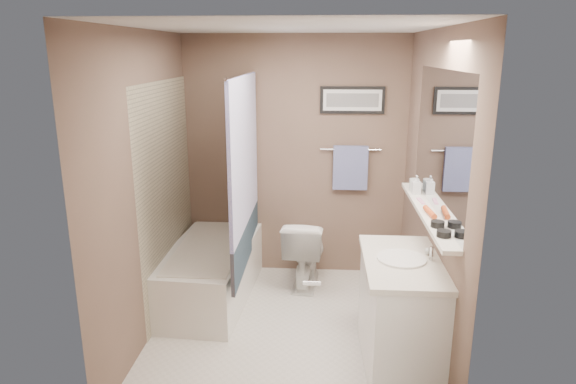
# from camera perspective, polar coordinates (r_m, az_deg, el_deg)

# --- Properties ---
(ground) EXTENTS (2.50, 2.50, 0.00)m
(ground) POSITION_cam_1_polar(r_m,az_deg,el_deg) (4.41, -0.13, -15.10)
(ground) COLOR silver
(ground) RESTS_ON ground
(ceiling) EXTENTS (2.20, 2.50, 0.04)m
(ceiling) POSITION_cam_1_polar(r_m,az_deg,el_deg) (3.80, -0.16, 17.55)
(ceiling) COLOR silver
(ceiling) RESTS_ON wall_back
(wall_back) EXTENTS (2.20, 0.04, 2.40)m
(wall_back) POSITION_cam_1_polar(r_m,az_deg,el_deg) (5.13, 0.79, 3.75)
(wall_back) COLOR brown
(wall_back) RESTS_ON ground
(wall_front) EXTENTS (2.20, 0.04, 2.40)m
(wall_front) POSITION_cam_1_polar(r_m,az_deg,el_deg) (2.77, -1.89, -6.60)
(wall_front) COLOR brown
(wall_front) RESTS_ON ground
(wall_left) EXTENTS (0.04, 2.50, 2.40)m
(wall_left) POSITION_cam_1_polar(r_m,az_deg,el_deg) (4.15, -15.19, 0.38)
(wall_left) COLOR brown
(wall_left) RESTS_ON ground
(wall_right) EXTENTS (0.04, 2.50, 2.40)m
(wall_right) POSITION_cam_1_polar(r_m,az_deg,el_deg) (4.01, 15.43, -0.15)
(wall_right) COLOR brown
(wall_right) RESTS_ON ground
(tile_surround) EXTENTS (0.02, 1.55, 2.00)m
(tile_surround) POSITION_cam_1_polar(r_m,az_deg,el_deg) (4.66, -13.22, -0.40)
(tile_surround) COLOR tan
(tile_surround) RESTS_ON wall_left
(curtain_rod) EXTENTS (0.02, 1.55, 0.02)m
(curtain_rod) POSITION_cam_1_polar(r_m,az_deg,el_deg) (4.34, -5.10, 12.88)
(curtain_rod) COLOR silver
(curtain_rod) RESTS_ON wall_left
(curtain_upper) EXTENTS (0.03, 1.45, 1.28)m
(curtain_upper) POSITION_cam_1_polar(r_m,az_deg,el_deg) (4.42, -4.90, 4.43)
(curtain_upper) COLOR white
(curtain_upper) RESTS_ON curtain_rod
(curtain_lower) EXTENTS (0.03, 1.45, 0.36)m
(curtain_lower) POSITION_cam_1_polar(r_m,az_deg,el_deg) (4.64, -4.67, -5.55)
(curtain_lower) COLOR #2A3F4E
(curtain_lower) RESTS_ON curtain_rod
(mirror) EXTENTS (0.02, 1.60, 1.00)m
(mirror) POSITION_cam_1_polar(r_m,az_deg,el_deg) (3.78, 16.48, 5.37)
(mirror) COLOR silver
(mirror) RESTS_ON wall_right
(shelf) EXTENTS (0.12, 1.60, 0.03)m
(shelf) POSITION_cam_1_polar(r_m,az_deg,el_deg) (3.89, 15.11, -2.15)
(shelf) COLOR silver
(shelf) RESTS_ON wall_right
(towel_bar) EXTENTS (0.60, 0.02, 0.02)m
(towel_bar) POSITION_cam_1_polar(r_m,az_deg,el_deg) (5.10, 7.00, 4.71)
(towel_bar) COLOR silver
(towel_bar) RESTS_ON wall_back
(towel) EXTENTS (0.34, 0.05, 0.44)m
(towel) POSITION_cam_1_polar(r_m,az_deg,el_deg) (5.11, 6.94, 2.68)
(towel) COLOR #939ED6
(towel) RESTS_ON towel_bar
(art_frame) EXTENTS (0.62, 0.02, 0.26)m
(art_frame) POSITION_cam_1_polar(r_m,az_deg,el_deg) (5.05, 7.16, 10.10)
(art_frame) COLOR black
(art_frame) RESTS_ON wall_back
(art_mat) EXTENTS (0.56, 0.00, 0.20)m
(art_mat) POSITION_cam_1_polar(r_m,az_deg,el_deg) (5.03, 7.17, 10.09)
(art_mat) COLOR white
(art_mat) RESTS_ON art_frame
(art_image) EXTENTS (0.50, 0.00, 0.13)m
(art_image) POSITION_cam_1_polar(r_m,az_deg,el_deg) (5.03, 7.18, 10.08)
(art_image) COLOR #595959
(art_image) RESTS_ON art_mat
(door) EXTENTS (0.80, 0.02, 2.00)m
(door) POSITION_cam_1_polar(r_m,az_deg,el_deg) (2.85, 9.41, -10.62)
(door) COLOR silver
(door) RESTS_ON wall_front
(door_handle) EXTENTS (0.10, 0.02, 0.02)m
(door_handle) POSITION_cam_1_polar(r_m,az_deg,el_deg) (2.88, 2.66, -10.10)
(door_handle) COLOR silver
(door_handle) RESTS_ON door
(bathtub) EXTENTS (0.80, 1.55, 0.50)m
(bathtub) POSITION_cam_1_polar(r_m,az_deg,el_deg) (4.88, -8.60, -8.79)
(bathtub) COLOR white
(bathtub) RESTS_ON ground
(tub_rim) EXTENTS (0.56, 1.36, 0.02)m
(tub_rim) POSITION_cam_1_polar(r_m,az_deg,el_deg) (4.79, -8.72, -6.06)
(tub_rim) COLOR silver
(tub_rim) RESTS_ON bathtub
(toilet) EXTENTS (0.44, 0.70, 0.69)m
(toilet) POSITION_cam_1_polar(r_m,az_deg,el_deg) (5.05, 1.89, -6.61)
(toilet) COLOR white
(toilet) RESTS_ON ground
(vanity) EXTENTS (0.53, 0.92, 0.80)m
(vanity) POSITION_cam_1_polar(r_m,az_deg,el_deg) (3.87, 12.42, -13.37)
(vanity) COLOR white
(vanity) RESTS_ON ground
(countertop) EXTENTS (0.54, 0.96, 0.04)m
(countertop) POSITION_cam_1_polar(r_m,az_deg,el_deg) (3.68, 12.65, -7.63)
(countertop) COLOR beige
(countertop) RESTS_ON vanity
(sink_basin) EXTENTS (0.34, 0.34, 0.01)m
(sink_basin) POSITION_cam_1_polar(r_m,az_deg,el_deg) (3.67, 12.52, -7.23)
(sink_basin) COLOR white
(sink_basin) RESTS_ON countertop
(faucet_spout) EXTENTS (0.02, 0.02, 0.10)m
(faucet_spout) POSITION_cam_1_polar(r_m,az_deg,el_deg) (3.69, 15.64, -6.61)
(faucet_spout) COLOR silver
(faucet_spout) RESTS_ON countertop
(faucet_knob) EXTENTS (0.05, 0.05, 0.05)m
(faucet_knob) POSITION_cam_1_polar(r_m,az_deg,el_deg) (3.79, 15.32, -6.33)
(faucet_knob) COLOR silver
(faucet_knob) RESTS_ON countertop
(candle_bowl_near) EXTENTS (0.09, 0.09, 0.04)m
(candle_bowl_near) POSITION_cam_1_polar(r_m,az_deg,el_deg) (3.36, 16.93, -4.44)
(candle_bowl_near) COLOR black
(candle_bowl_near) RESTS_ON shelf
(candle_bowl_far) EXTENTS (0.09, 0.09, 0.04)m
(candle_bowl_far) POSITION_cam_1_polar(r_m,az_deg,el_deg) (3.53, 16.29, -3.44)
(candle_bowl_far) COLOR black
(candle_bowl_far) RESTS_ON shelf
(hair_brush_front) EXTENTS (0.06, 0.22, 0.04)m
(hair_brush_front) POSITION_cam_1_polar(r_m,az_deg,el_deg) (3.77, 15.48, -2.15)
(hair_brush_front) COLOR #BF471B
(hair_brush_front) RESTS_ON shelf
(pink_comb) EXTENTS (0.04, 0.16, 0.01)m
(pink_comb) POSITION_cam_1_polar(r_m,az_deg,el_deg) (4.09, 14.54, -0.96)
(pink_comb) COLOR pink
(pink_comb) RESTS_ON shelf
(glass_jar) EXTENTS (0.08, 0.08, 0.10)m
(glass_jar) POSITION_cam_1_polar(r_m,az_deg,el_deg) (4.38, 13.84, 0.79)
(glass_jar) COLOR silver
(glass_jar) RESTS_ON shelf
(soap_bottle) EXTENTS (0.07, 0.07, 0.15)m
(soap_bottle) POSITION_cam_1_polar(r_m,az_deg,el_deg) (4.29, 14.07, 0.80)
(soap_bottle) COLOR #999999
(soap_bottle) RESTS_ON shelf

